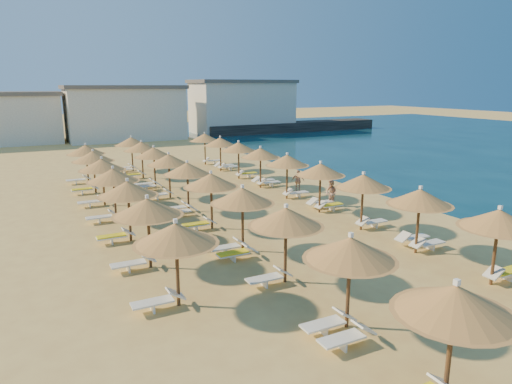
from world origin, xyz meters
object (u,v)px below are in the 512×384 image
parasol_row_west (198,175)px  beachgoer_c (298,181)px  beachgoer_b (331,193)px  parasol_row_east (303,165)px  jetty (292,127)px

parasol_row_west → beachgoer_c: size_ratio=23.64×
beachgoer_b → beachgoer_c: (0.31, 4.32, -0.05)m
parasol_row_east → beachgoer_b: bearing=-36.5°
parasol_row_east → parasol_row_west: 6.77m
jetty → beachgoer_b: size_ratio=18.22×
jetty → beachgoer_c: (-22.25, -36.91, 0.02)m
parasol_row_east → parasol_row_west: bearing=180.0°
parasol_row_east → beachgoer_c: size_ratio=23.64×
beachgoer_b → beachgoer_c: bearing=166.5°
beachgoer_b → beachgoer_c: beachgoer_b is taller
parasol_row_west → beachgoer_c: 9.28m
parasol_row_east → parasol_row_west: size_ratio=1.00×
parasol_row_west → beachgoer_c: (8.50, 3.27, -1.75)m
jetty → parasol_row_west: 50.63m
beachgoer_b → beachgoer_c: 4.33m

